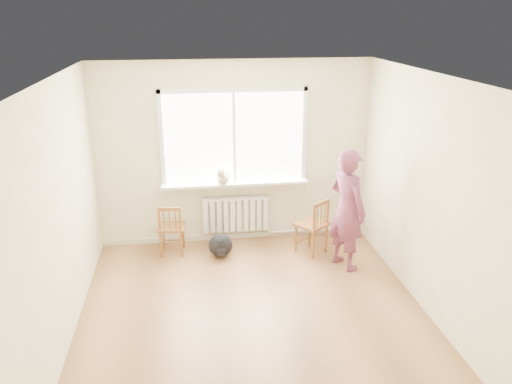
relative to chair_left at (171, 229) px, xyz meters
name	(u,v)px	position (x,y,z in m)	size (l,w,h in m)	color
floor	(256,321)	(0.96, -1.83, -0.39)	(4.50, 4.50, 0.00)	#9E6B40
ceiling	(255,80)	(0.96, -1.83, 2.31)	(4.50, 4.50, 0.00)	white
back_wall	(234,154)	(0.96, 0.42, 0.96)	(4.00, 0.01, 2.70)	beige
window	(234,133)	(0.96, 0.39, 1.28)	(2.12, 0.05, 1.42)	white
windowsill	(235,183)	(0.96, 0.31, 0.54)	(2.15, 0.22, 0.04)	white
radiator	(236,214)	(0.96, 0.33, 0.05)	(1.00, 0.12, 0.55)	white
heating_pipe	(315,230)	(2.21, 0.36, -0.31)	(0.04, 0.04, 1.40)	silver
baseboard	(235,236)	(0.96, 0.40, -0.35)	(4.00, 0.03, 0.08)	beige
chair_left	(171,229)	(0.00, 0.00, 0.00)	(0.41, 0.40, 0.77)	brown
chair_right	(314,226)	(2.03, -0.25, 0.03)	(0.56, 0.56, 0.83)	brown
person	(347,210)	(2.35, -0.69, 0.44)	(0.61, 0.40, 1.66)	#AC393D
cat	(223,177)	(0.77, 0.22, 0.68)	(0.27, 0.43, 0.30)	beige
backpack	(221,245)	(0.69, -0.17, -0.22)	(0.34, 0.26, 0.34)	black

